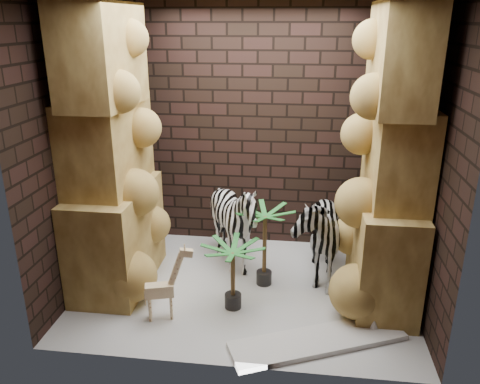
# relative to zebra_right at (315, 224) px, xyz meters

# --- Properties ---
(floor) EXTENTS (3.50, 3.50, 0.00)m
(floor) POSITION_rel_zebra_right_xyz_m (-0.74, -0.41, -0.63)
(floor) COLOR silver
(floor) RESTS_ON ground
(wall_back) EXTENTS (3.50, 0.00, 3.50)m
(wall_back) POSITION_rel_zebra_right_xyz_m (-0.74, 0.84, 0.87)
(wall_back) COLOR black
(wall_back) RESTS_ON ground
(wall_front) EXTENTS (3.50, 0.00, 3.50)m
(wall_front) POSITION_rel_zebra_right_xyz_m (-0.74, -1.66, 0.87)
(wall_front) COLOR black
(wall_front) RESTS_ON ground
(wall_left) EXTENTS (0.00, 3.00, 3.00)m
(wall_left) POSITION_rel_zebra_right_xyz_m (-2.49, -0.41, 0.87)
(wall_left) COLOR black
(wall_left) RESTS_ON ground
(wall_right) EXTENTS (0.00, 3.00, 3.00)m
(wall_right) POSITION_rel_zebra_right_xyz_m (1.01, -0.41, 0.87)
(wall_right) COLOR black
(wall_right) RESTS_ON ground
(rock_pillar_left) EXTENTS (0.68, 1.30, 3.00)m
(rock_pillar_left) POSITION_rel_zebra_right_xyz_m (-2.14, -0.41, 0.87)
(rock_pillar_left) COLOR #DABC63
(rock_pillar_left) RESTS_ON floor
(rock_pillar_right) EXTENTS (0.58, 1.25, 3.00)m
(rock_pillar_right) POSITION_rel_zebra_right_xyz_m (0.68, -0.41, 0.87)
(rock_pillar_right) COLOR #DABC63
(rock_pillar_right) RESTS_ON floor
(zebra_right) EXTENTS (0.62, 1.09, 1.27)m
(zebra_right) POSITION_rel_zebra_right_xyz_m (0.00, 0.00, 0.00)
(zebra_right) COLOR white
(zebra_right) RESTS_ON floor
(zebra_left) EXTENTS (1.19, 1.34, 1.04)m
(zebra_left) POSITION_rel_zebra_right_xyz_m (-0.91, 0.05, -0.12)
(zebra_left) COLOR white
(zebra_left) RESTS_ON floor
(giraffe_toy) EXTENTS (0.43, 0.25, 0.79)m
(giraffe_toy) POSITION_rel_zebra_right_xyz_m (-1.49, -1.05, -0.24)
(giraffe_toy) COLOR #FFDEA7
(giraffe_toy) RESTS_ON floor
(palm_front) EXTENTS (0.36, 0.36, 0.91)m
(palm_front) POSITION_rel_zebra_right_xyz_m (-0.54, -0.27, -0.18)
(palm_front) COLOR #1D6D24
(palm_front) RESTS_ON floor
(palm_back) EXTENTS (0.36, 0.36, 0.72)m
(palm_back) POSITION_rel_zebra_right_xyz_m (-0.81, -0.77, -0.28)
(palm_back) COLOR #1D6D24
(palm_back) RESTS_ON floor
(surfboard) EXTENTS (1.64, 1.02, 0.05)m
(surfboard) POSITION_rel_zebra_right_xyz_m (0.03, -1.25, -0.61)
(surfboard) COLOR silver
(surfboard) RESTS_ON floor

